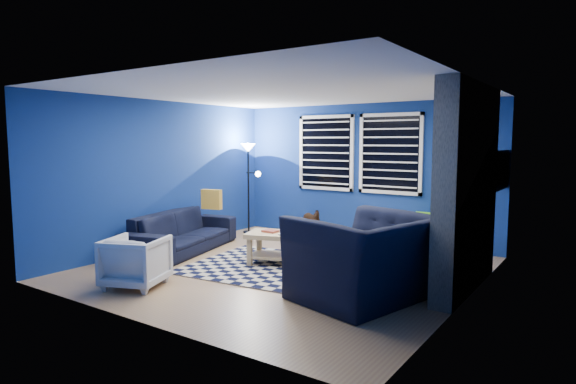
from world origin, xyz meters
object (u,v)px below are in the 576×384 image
object	(u,v)px
sofa	(182,232)
rocking_horse	(310,221)
floor_lamp	(249,160)
armchair_big	(365,258)
armchair_bent	(136,262)
coffee_table	(282,242)
tv	(500,170)
cabinet	(423,234)

from	to	relation	value
sofa	rocking_horse	xyz separation A→B (m)	(1.12, 2.20, -0.01)
sofa	rocking_horse	distance (m)	2.46
floor_lamp	armchair_big	bearing A→B (deg)	-33.57
armchair_big	armchair_bent	world-z (taller)	armchair_big
sofa	armchair_bent	bearing A→B (deg)	-164.62
armchair_bent	floor_lamp	bearing A→B (deg)	-95.03
armchair_big	coffee_table	world-z (taller)	armchair_big
tv	floor_lamp	world-z (taller)	floor_lamp
rocking_horse	coffee_table	distance (m)	2.11
sofa	armchair_big	size ratio (longest dim) A/B	1.50
tv	floor_lamp	size ratio (longest dim) A/B	0.56
armchair_bent	coffee_table	xyz separation A→B (m)	(0.89, 1.91, 0.03)
armchair_bent	floor_lamp	world-z (taller)	floor_lamp
sofa	rocking_horse	bearing A→B (deg)	-41.35
armchair_big	armchair_bent	size ratio (longest dim) A/B	2.14
coffee_table	sofa	bearing A→B (deg)	-173.24
armchair_bent	armchair_big	bearing A→B (deg)	-177.75
rocking_horse	cabinet	xyz separation A→B (m)	(2.16, 0.11, -0.03)
rocking_horse	floor_lamp	size ratio (longest dim) A/B	0.33
floor_lamp	cabinet	bearing A→B (deg)	6.81
armchair_big	floor_lamp	size ratio (longest dim) A/B	0.84
tv	floor_lamp	distance (m)	4.58
tv	coffee_table	size ratio (longest dim) A/B	0.88
floor_lamp	rocking_horse	bearing A→B (deg)	13.68
armchair_big	rocking_horse	distance (m)	3.66
armchair_bent	sofa	bearing A→B (deg)	-82.00
armchair_bent	coffee_table	distance (m)	2.10
armchair_big	rocking_horse	world-z (taller)	armchair_big
rocking_horse	armchair_big	bearing A→B (deg)	-123.04
cabinet	rocking_horse	bearing A→B (deg)	-155.29
rocking_horse	floor_lamp	bearing A→B (deg)	118.92
armchair_big	rocking_horse	xyz separation A→B (m)	(-2.44, 2.73, -0.17)
coffee_table	cabinet	bearing A→B (deg)	55.67
cabinet	floor_lamp	size ratio (longest dim) A/B	0.43
sofa	cabinet	distance (m)	4.00
rocking_horse	coffee_table	xyz separation A→B (m)	(0.74, -1.98, 0.03)
coffee_table	armchair_bent	bearing A→B (deg)	-114.89
cabinet	floor_lamp	world-z (taller)	floor_lamp
sofa	cabinet	size ratio (longest dim) A/B	2.91
coffee_table	tv	bearing A→B (deg)	35.06
tv	armchair_big	bearing A→B (deg)	-109.38
sofa	coffee_table	bearing A→B (deg)	-97.65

